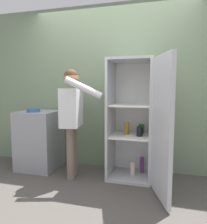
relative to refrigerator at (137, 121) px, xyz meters
The scene contains 6 objects.
ground_plane 1.10m from the refrigerator, 128.58° to the right, with size 12.00×12.00×0.00m, color #4C4742.
wall_back 0.76m from the refrigerator, 137.26° to the left, with size 7.00×0.06×2.55m.
refrigerator is the anchor object (origin of this frame).
person 0.91m from the refrigerator, behind, with size 0.66×0.57×1.53m.
counter 1.60m from the refrigerator, behind, with size 0.59×0.59×0.92m.
bowl 1.58m from the refrigerator, behind, with size 0.20×0.20×0.06m.
Camera 1 is at (0.78, -2.38, 1.28)m, focal length 35.00 mm.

